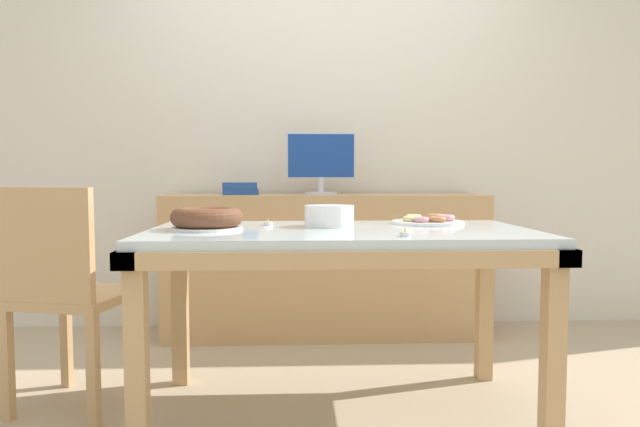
# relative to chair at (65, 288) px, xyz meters

# --- Properties ---
(ground_plane) EXTENTS (12.00, 12.00, 0.00)m
(ground_plane) POSITION_rel_chair_xyz_m (1.13, -0.05, -0.52)
(ground_plane) COLOR tan
(wall_back) EXTENTS (8.00, 0.10, 2.60)m
(wall_back) POSITION_rel_chair_xyz_m (1.13, 1.42, 0.78)
(wall_back) COLOR silver
(wall_back) RESTS_ON ground
(dining_table) EXTENTS (1.58, 0.86, 0.77)m
(dining_table) POSITION_rel_chair_xyz_m (1.13, -0.05, 0.15)
(dining_table) COLOR silver
(dining_table) RESTS_ON ground
(chair) EXTENTS (0.50, 0.50, 0.94)m
(chair) POSITION_rel_chair_xyz_m (0.00, 0.00, 0.00)
(chair) COLOR tan
(chair) RESTS_ON ground
(sideboard) EXTENTS (1.94, 0.44, 0.87)m
(sideboard) POSITION_rel_chair_xyz_m (1.13, 1.12, -0.09)
(sideboard) COLOR tan
(sideboard) RESTS_ON ground
(computer_monitor) EXTENTS (0.42, 0.20, 0.38)m
(computer_monitor) POSITION_rel_chair_xyz_m (1.10, 1.12, 0.53)
(computer_monitor) COLOR silver
(computer_monitor) RESTS_ON sideboard
(book_stack) EXTENTS (0.23, 0.20, 0.07)m
(book_stack) POSITION_rel_chair_xyz_m (0.61, 1.12, 0.38)
(book_stack) COLOR #23478C
(book_stack) RESTS_ON sideboard
(cake_chocolate_round) EXTENTS (0.29, 0.29, 0.09)m
(cake_chocolate_round) POSITION_rel_chair_xyz_m (0.59, -0.06, 0.29)
(cake_chocolate_round) COLOR white
(cake_chocolate_round) RESTS_ON dining_table
(pastry_platter) EXTENTS (0.32, 0.32, 0.04)m
(pastry_platter) POSITION_rel_chair_xyz_m (1.54, 0.16, 0.26)
(pastry_platter) COLOR white
(pastry_platter) RESTS_ON dining_table
(plate_stack) EXTENTS (0.21, 0.21, 0.09)m
(plate_stack) POSITION_rel_chair_xyz_m (1.09, 0.06, 0.29)
(plate_stack) COLOR white
(plate_stack) RESTS_ON dining_table
(tealight_centre) EXTENTS (0.04, 0.04, 0.04)m
(tealight_centre) POSITION_rel_chair_xyz_m (0.50, 0.15, 0.25)
(tealight_centre) COLOR silver
(tealight_centre) RESTS_ON dining_table
(tealight_left_edge) EXTENTS (0.04, 0.04, 0.04)m
(tealight_left_edge) POSITION_rel_chair_xyz_m (1.33, -0.35, 0.25)
(tealight_left_edge) COLOR silver
(tealight_left_edge) RESTS_ON dining_table
(tealight_right_edge) EXTENTS (0.04, 0.04, 0.04)m
(tealight_right_edge) POSITION_rel_chair_xyz_m (0.83, 0.11, 0.25)
(tealight_right_edge) COLOR silver
(tealight_right_edge) RESTS_ON dining_table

